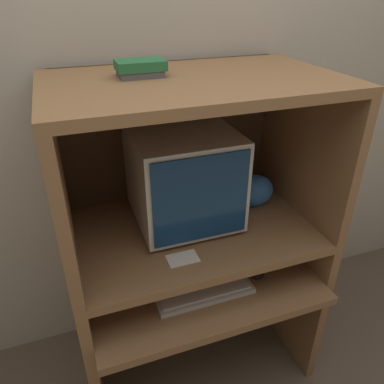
# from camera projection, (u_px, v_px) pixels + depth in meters

# --- Properties ---
(wall_back) EXTENTS (6.00, 0.06, 2.60)m
(wall_back) POSITION_uv_depth(u_px,v_px,m) (164.00, 90.00, 1.68)
(wall_back) COLOR #B2A893
(wall_back) RESTS_ON ground_plane
(desk_base) EXTENTS (1.04, 0.73, 0.61)m
(desk_base) POSITION_uv_depth(u_px,v_px,m) (197.00, 307.00, 1.76)
(desk_base) COLOR brown
(desk_base) RESTS_ON ground_plane
(desk_monitor_shelf) EXTENTS (1.04, 0.66, 0.21)m
(desk_monitor_shelf) POSITION_uv_depth(u_px,v_px,m) (193.00, 235.00, 1.62)
(desk_monitor_shelf) COLOR brown
(desk_monitor_shelf) RESTS_ON desk_base
(hutch_upper) EXTENTS (1.04, 0.66, 0.62)m
(hutch_upper) POSITION_uv_depth(u_px,v_px,m) (190.00, 130.00, 1.42)
(hutch_upper) COLOR brown
(hutch_upper) RESTS_ON desk_monitor_shelf
(crt_monitor) EXTENTS (0.41, 0.43, 0.40)m
(crt_monitor) POSITION_uv_depth(u_px,v_px,m) (183.00, 176.00, 1.55)
(crt_monitor) COLOR beige
(crt_monitor) RESTS_ON desk_monitor_shelf
(keyboard) EXTENTS (0.40, 0.14, 0.03)m
(keyboard) POSITION_uv_depth(u_px,v_px,m) (204.00, 291.00, 1.53)
(keyboard) COLOR beige
(keyboard) RESTS_ON desk_base
(mouse) EXTENTS (0.06, 0.04, 0.03)m
(mouse) POSITION_uv_depth(u_px,v_px,m) (258.00, 275.00, 1.61)
(mouse) COLOR black
(mouse) RESTS_ON desk_base
(snack_bag) EXTENTS (0.18, 0.14, 0.15)m
(snack_bag) POSITION_uv_depth(u_px,v_px,m) (254.00, 191.00, 1.72)
(snack_bag) COLOR #336BB7
(snack_bag) RESTS_ON desk_monitor_shelf
(book_stack) EXTENTS (0.17, 0.11, 0.06)m
(book_stack) POSITION_uv_depth(u_px,v_px,m) (140.00, 68.00, 1.28)
(book_stack) COLOR #4C4C51
(book_stack) RESTS_ON hutch_upper
(paper_card) EXTENTS (0.12, 0.08, 0.00)m
(paper_card) POSITION_uv_depth(u_px,v_px,m) (183.00, 258.00, 1.41)
(paper_card) COLOR beige
(paper_card) RESTS_ON desk_monitor_shelf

